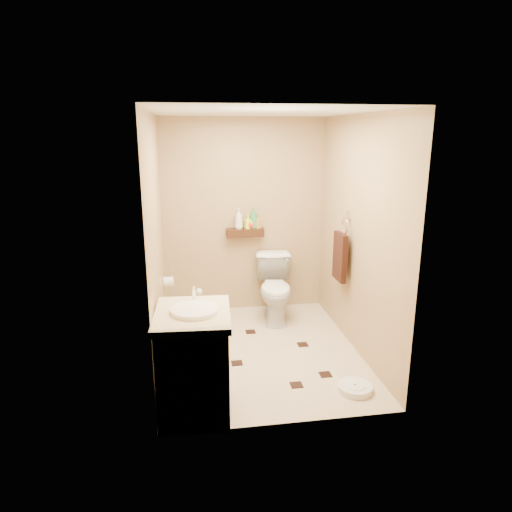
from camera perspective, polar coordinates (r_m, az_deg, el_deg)
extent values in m
plane|color=beige|center=(4.89, 0.56, -11.76)|extent=(2.50, 2.50, 0.00)
cube|color=tan|center=(5.69, -1.49, 4.89)|extent=(2.00, 0.04, 2.40)
cube|color=tan|center=(3.30, 4.20, -2.86)|extent=(2.00, 0.04, 2.40)
cube|color=tan|center=(4.43, -12.27, 1.55)|extent=(0.04, 2.50, 2.40)
cube|color=tan|center=(4.74, 12.61, 2.43)|extent=(0.04, 2.50, 2.40)
cube|color=silver|center=(4.36, 0.65, 17.58)|extent=(2.00, 2.50, 0.02)
cube|color=#3E1F11|center=(5.65, -1.37, 2.95)|extent=(0.46, 0.14, 0.10)
cube|color=black|center=(4.66, -2.40, -13.22)|extent=(0.11, 0.11, 0.01)
cube|color=black|center=(5.04, 5.85, -10.94)|extent=(0.11, 0.11, 0.01)
cube|color=black|center=(4.32, 5.08, -15.76)|extent=(0.11, 0.11, 0.01)
cube|color=black|center=(5.29, -5.90, -9.64)|extent=(0.11, 0.11, 0.01)
cube|color=black|center=(4.51, 8.67, -14.43)|extent=(0.11, 0.11, 0.01)
cube|color=black|center=(5.31, -0.69, -9.45)|extent=(0.11, 0.11, 0.01)
imported|color=white|center=(5.55, 2.44, -4.09)|extent=(0.50, 0.79, 0.77)
cube|color=brown|center=(3.81, -7.71, -13.35)|extent=(0.58, 0.70, 0.82)
cube|color=beige|center=(3.62, -7.95, -7.31)|extent=(0.63, 0.75, 0.05)
cylinder|color=white|center=(3.61, -7.63, -6.84)|extent=(0.38, 0.38, 0.05)
cylinder|color=silver|center=(3.80, -7.76, -4.59)|extent=(0.03, 0.03, 0.13)
cylinder|color=white|center=(4.30, 12.27, -15.82)|extent=(0.40, 0.40, 0.06)
cylinder|color=white|center=(4.28, 12.29, -15.47)|extent=(0.18, 0.18, 0.01)
cylinder|color=#196164|center=(5.43, -7.01, -8.33)|extent=(0.11, 0.11, 0.12)
cylinder|color=white|center=(5.34, -7.09, -6.11)|extent=(0.02, 0.02, 0.35)
sphere|color=white|center=(5.29, -7.14, -4.45)|extent=(0.08, 0.08, 0.08)
cube|color=silver|center=(4.93, 11.52, 5.11)|extent=(0.03, 0.06, 0.08)
torus|color=silver|center=(4.94, 11.07, 3.73)|extent=(0.02, 0.19, 0.19)
cube|color=black|center=(5.01, 10.44, -0.09)|extent=(0.06, 0.30, 0.52)
cylinder|color=white|center=(5.21, -10.88, -3.17)|extent=(0.11, 0.11, 0.11)
cylinder|color=silver|center=(5.20, -11.35, -2.56)|extent=(0.04, 0.02, 0.02)
imported|color=white|center=(5.60, -2.17, 4.68)|extent=(0.14, 0.14, 0.25)
imported|color=#EBFF35|center=(5.62, -1.00, 4.30)|extent=(0.09, 0.09, 0.17)
imported|color=red|center=(5.63, -0.60, 4.21)|extent=(0.15, 0.15, 0.15)
imported|color=#31934B|center=(5.63, -0.32, 4.75)|extent=(0.11, 0.11, 0.25)
imported|color=#CC8C44|center=(5.64, 0.25, 4.33)|extent=(0.11, 0.11, 0.17)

